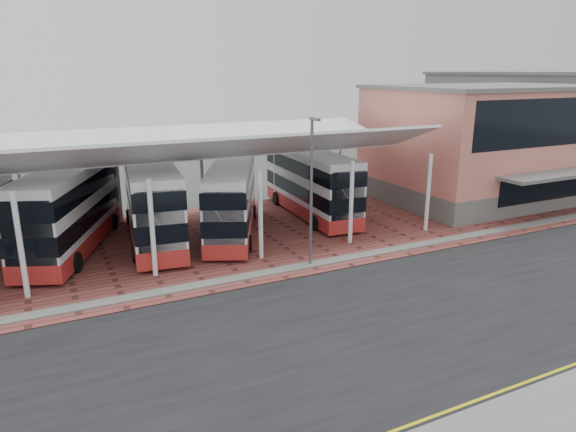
# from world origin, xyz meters

# --- Properties ---
(ground) EXTENTS (140.00, 140.00, 0.00)m
(ground) POSITION_xyz_m (0.00, 0.00, 0.00)
(ground) COLOR #3F413D
(road) EXTENTS (120.00, 14.00, 0.02)m
(road) POSITION_xyz_m (0.00, -1.00, 0.01)
(road) COLOR black
(road) RESTS_ON ground
(forecourt) EXTENTS (72.00, 16.00, 0.06)m
(forecourt) POSITION_xyz_m (2.00, 13.00, 0.03)
(forecourt) COLOR brown
(forecourt) RESTS_ON ground
(north_kerb) EXTENTS (120.00, 0.80, 0.14)m
(north_kerb) POSITION_xyz_m (0.00, 6.20, 0.07)
(north_kerb) COLOR slate
(north_kerb) RESTS_ON ground
(yellow_line_near) EXTENTS (120.00, 0.12, 0.01)m
(yellow_line_near) POSITION_xyz_m (0.00, -7.00, 0.03)
(yellow_line_near) COLOR #CFBF0C
(yellow_line_near) RESTS_ON road
(yellow_line_far) EXTENTS (120.00, 0.12, 0.01)m
(yellow_line_far) POSITION_xyz_m (0.00, -6.70, 0.03)
(yellow_line_far) COLOR #CFBF0C
(yellow_line_far) RESTS_ON road
(canopy) EXTENTS (37.00, 11.63, 7.07)m
(canopy) POSITION_xyz_m (-6.00, 13.94, 5.80)
(canopy) COLOR white
(canopy) RESTS_ON ground
(terminal) EXTENTS (18.40, 14.40, 9.25)m
(terminal) POSITION_xyz_m (23.00, 13.92, 4.66)
(terminal) COLOR #63625E
(terminal) RESTS_ON ground
(warehouse) EXTENTS (30.50, 20.50, 10.25)m
(warehouse) POSITION_xyz_m (48.00, 24.00, 5.15)
(warehouse) COLOR slate
(warehouse) RESTS_ON ground
(lamp_east) EXTENTS (0.16, 0.90, 8.07)m
(lamp_east) POSITION_xyz_m (2.00, 6.27, 4.36)
(lamp_east) COLOR #56575D
(lamp_east) RESTS_ON ground
(bus_2) EXTENTS (7.09, 12.13, 4.94)m
(bus_2) POSITION_xyz_m (-9.44, 14.84, 2.51)
(bus_2) COLOR silver
(bus_2) RESTS_ON forecourt
(bus_3) EXTENTS (4.24, 12.25, 4.95)m
(bus_3) POSITION_xyz_m (-4.77, 14.53, 2.52)
(bus_3) COLOR silver
(bus_3) RESTS_ON forecourt
(bus_4) EXTENTS (6.90, 11.05, 4.53)m
(bus_4) POSITION_xyz_m (0.10, 13.44, 2.31)
(bus_4) COLOR silver
(bus_4) RESTS_ON forecourt
(bus_5) EXTENTS (3.50, 11.65, 4.74)m
(bus_5) POSITION_xyz_m (6.91, 15.27, 2.41)
(bus_5) COLOR silver
(bus_5) RESTS_ON forecourt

